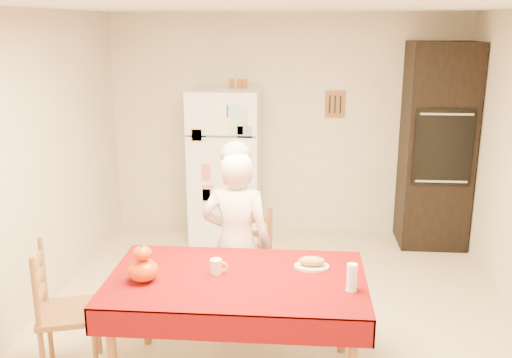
# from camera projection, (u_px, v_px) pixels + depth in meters

# --- Properties ---
(floor) EXTENTS (4.50, 4.50, 0.00)m
(floor) POSITION_uv_depth(u_px,v_px,m) (275.00, 323.00, 4.68)
(floor) COLOR #CAB492
(floor) RESTS_ON ground
(room_shell) EXTENTS (4.02, 4.52, 2.51)m
(room_shell) POSITION_uv_depth(u_px,v_px,m) (277.00, 128.00, 4.26)
(room_shell) COLOR beige
(room_shell) RESTS_ON ground
(refrigerator) EXTENTS (0.75, 0.74, 1.70)m
(refrigerator) POSITION_uv_depth(u_px,v_px,m) (226.00, 166.00, 6.32)
(refrigerator) COLOR white
(refrigerator) RESTS_ON floor
(oven_cabinet) EXTENTS (0.70, 0.62, 2.20)m
(oven_cabinet) POSITION_uv_depth(u_px,v_px,m) (436.00, 146.00, 6.12)
(oven_cabinet) COLOR black
(oven_cabinet) RESTS_ON floor
(dining_table) EXTENTS (1.70, 1.00, 0.76)m
(dining_table) POSITION_uv_depth(u_px,v_px,m) (237.00, 287.00, 3.78)
(dining_table) COLOR brown
(dining_table) RESTS_ON floor
(chair_far) EXTENTS (0.45, 0.43, 0.95)m
(chair_far) POSITION_uv_depth(u_px,v_px,m) (248.00, 263.00, 4.61)
(chair_far) COLOR brown
(chair_far) RESTS_ON floor
(chair_left) EXTENTS (0.50, 0.52, 0.95)m
(chair_left) POSITION_uv_depth(u_px,v_px,m) (59.00, 306.00, 3.91)
(chair_left) COLOR brown
(chair_left) RESTS_ON floor
(seated_woman) EXTENTS (0.57, 0.40, 1.49)m
(seated_woman) POSITION_uv_depth(u_px,v_px,m) (237.00, 244.00, 4.37)
(seated_woman) COLOR silver
(seated_woman) RESTS_ON floor
(coffee_mug) EXTENTS (0.08, 0.08, 0.10)m
(coffee_mug) POSITION_uv_depth(u_px,v_px,m) (216.00, 266.00, 3.80)
(coffee_mug) COLOR silver
(coffee_mug) RESTS_ON dining_table
(pumpkin_lower) EXTENTS (0.20, 0.20, 0.15)m
(pumpkin_lower) POSITION_uv_depth(u_px,v_px,m) (143.00, 270.00, 3.69)
(pumpkin_lower) COLOR #E03805
(pumpkin_lower) RESTS_ON dining_table
(pumpkin_upper) EXTENTS (0.12, 0.12, 0.09)m
(pumpkin_upper) POSITION_uv_depth(u_px,v_px,m) (142.00, 253.00, 3.66)
(pumpkin_upper) COLOR #E73A05
(pumpkin_upper) RESTS_ON pumpkin_lower
(wine_glass) EXTENTS (0.07, 0.07, 0.18)m
(wine_glass) POSITION_uv_depth(u_px,v_px,m) (352.00, 277.00, 3.55)
(wine_glass) COLOR white
(wine_glass) RESTS_ON dining_table
(bread_plate) EXTENTS (0.24, 0.24, 0.02)m
(bread_plate) POSITION_uv_depth(u_px,v_px,m) (312.00, 267.00, 3.90)
(bread_plate) COLOR silver
(bread_plate) RESTS_ON dining_table
(bread_loaf) EXTENTS (0.18, 0.10, 0.06)m
(bread_loaf) POSITION_uv_depth(u_px,v_px,m) (312.00, 261.00, 3.89)
(bread_loaf) COLOR #AC8154
(bread_loaf) RESTS_ON bread_plate
(spice_jar_left) EXTENTS (0.05, 0.05, 0.10)m
(spice_jar_left) POSITION_uv_depth(u_px,v_px,m) (232.00, 84.00, 6.12)
(spice_jar_left) COLOR brown
(spice_jar_left) RESTS_ON refrigerator
(spice_jar_mid) EXTENTS (0.05, 0.05, 0.10)m
(spice_jar_mid) POSITION_uv_depth(u_px,v_px,m) (239.00, 84.00, 6.11)
(spice_jar_mid) COLOR #924B1A
(spice_jar_mid) RESTS_ON refrigerator
(spice_jar_right) EXTENTS (0.05, 0.05, 0.10)m
(spice_jar_right) POSITION_uv_depth(u_px,v_px,m) (245.00, 84.00, 6.11)
(spice_jar_right) COLOR brown
(spice_jar_right) RESTS_ON refrigerator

